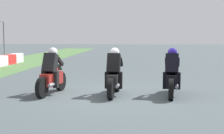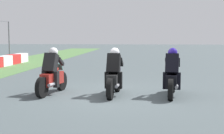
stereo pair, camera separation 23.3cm
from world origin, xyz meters
name	(u,v)px [view 1 (the left image)]	position (x,y,z in m)	size (l,w,h in m)	color
ground_plane	(111,95)	(0.00, 0.00, 0.00)	(120.00, 120.00, 0.00)	#495457
rider_lane_a	(172,76)	(0.04, -1.91, 0.62)	(2.04, 0.59, 1.51)	black
rider_lane_b	(114,76)	(-0.01, -0.10, 0.62)	(2.04, 0.55, 1.51)	black
rider_lane_c	(52,75)	(0.04, 1.93, 0.62)	(2.03, 0.61, 1.51)	black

